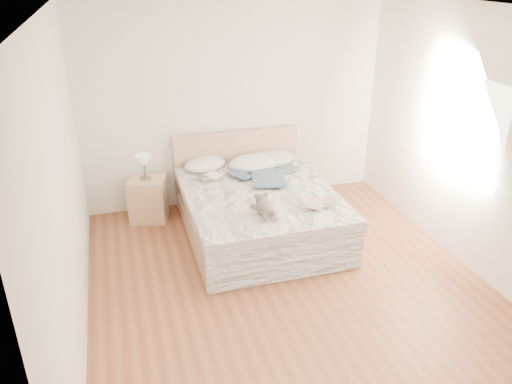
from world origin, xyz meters
TOP-DOWN VIEW (x-y plane):
  - floor at (0.00, 0.00)m, footprint 4.00×4.50m
  - ceiling at (0.00, 0.00)m, footprint 4.00×4.50m
  - wall_back at (0.00, 2.25)m, footprint 4.00×0.02m
  - wall_front at (0.00, -2.25)m, footprint 4.00×0.02m
  - wall_left at (-2.00, 0.00)m, footprint 0.02×4.50m
  - wall_right at (2.00, 0.00)m, footprint 0.02×4.50m
  - window at (1.99, 0.30)m, footprint 0.02×1.30m
  - bed at (0.00, 1.19)m, footprint 1.72×2.14m
  - nightstand at (-1.24, 1.94)m, footprint 0.54×0.51m
  - table_lamp at (-1.25, 1.95)m, footprint 0.24×0.24m
  - pillow_left at (-0.47, 2.02)m, footprint 0.65×0.54m
  - pillow_middle at (0.16, 1.88)m, footprint 0.70×0.51m
  - pillow_right at (0.42, 1.96)m, footprint 0.72×0.58m
  - blouse at (0.20, 1.39)m, footprint 0.76×0.79m
  - photo_book at (-0.52, 1.63)m, footprint 0.36×0.33m
  - childrens_book at (0.55, 0.55)m, footprint 0.46×0.41m
  - teddy_bear at (-0.14, 0.48)m, footprint 0.22×0.31m

SIDE VIEW (x-z plane):
  - floor at x=0.00m, z-range 0.00..0.00m
  - nightstand at x=-1.24m, z-range 0.00..0.56m
  - bed at x=0.00m, z-range -0.19..0.81m
  - blouse at x=0.20m, z-range 0.62..0.64m
  - photo_book at x=-0.52m, z-range 0.62..0.64m
  - childrens_book at x=0.55m, z-range 0.62..0.64m
  - pillow_left at x=-0.47m, z-range 0.56..0.72m
  - pillow_middle at x=0.16m, z-range 0.54..0.74m
  - pillow_right at x=0.42m, z-range 0.54..0.74m
  - teddy_bear at x=-0.14m, z-range 0.57..0.73m
  - table_lamp at x=-1.25m, z-range 0.63..0.94m
  - wall_back at x=0.00m, z-range 0.00..2.70m
  - wall_front at x=0.00m, z-range 0.00..2.70m
  - wall_left at x=-2.00m, z-range 0.00..2.70m
  - wall_right at x=2.00m, z-range 0.00..2.70m
  - window at x=1.99m, z-range 0.90..2.00m
  - ceiling at x=0.00m, z-range 2.70..2.70m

